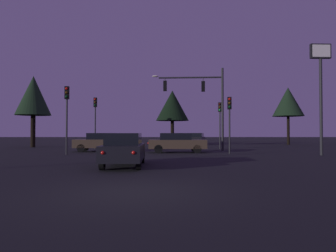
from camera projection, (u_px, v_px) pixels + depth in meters
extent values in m
plane|color=black|center=(159.00, 148.00, 32.61)|extent=(168.00, 168.00, 0.00)
cylinder|color=#232326|center=(222.00, 109.00, 26.89)|extent=(0.20, 0.20, 7.14)
cylinder|color=#232326|center=(190.00, 78.00, 27.11)|extent=(5.53, 0.47, 0.14)
ellipsoid|color=#F4EACC|center=(155.00, 76.00, 27.29)|extent=(0.56, 0.28, 0.16)
cylinder|color=#232326|center=(203.00, 79.00, 27.04)|extent=(0.05, 0.05, 0.33)
cube|color=black|center=(203.00, 86.00, 27.03)|extent=(0.31, 0.26, 0.90)
sphere|color=red|center=(202.00, 83.00, 27.18)|extent=(0.18, 0.18, 0.18)
sphere|color=#56380C|center=(202.00, 87.00, 27.17)|extent=(0.18, 0.18, 0.18)
sphere|color=#0C4219|center=(202.00, 90.00, 27.16)|extent=(0.18, 0.18, 0.18)
cylinder|color=#232326|center=(164.00, 79.00, 27.23)|extent=(0.05, 0.05, 0.26)
cube|color=black|center=(164.00, 86.00, 27.22)|extent=(0.31, 0.26, 0.90)
sphere|color=red|center=(165.00, 83.00, 27.37)|extent=(0.18, 0.18, 0.18)
sphere|color=#56380C|center=(165.00, 86.00, 27.36)|extent=(0.18, 0.18, 0.18)
sphere|color=#0C4219|center=(165.00, 89.00, 27.35)|extent=(0.18, 0.18, 0.18)
cylinder|color=#232326|center=(219.00, 131.00, 29.32)|extent=(0.12, 0.12, 3.51)
cube|color=black|center=(219.00, 107.00, 29.37)|extent=(0.36, 0.33, 0.90)
sphere|color=#4C0A0A|center=(219.00, 104.00, 29.25)|extent=(0.18, 0.18, 0.18)
sphere|color=#56380C|center=(219.00, 107.00, 29.24)|extent=(0.18, 0.18, 0.18)
sphere|color=#1EE04C|center=(219.00, 110.00, 29.24)|extent=(0.18, 0.18, 0.18)
cylinder|color=#232326|center=(229.00, 132.00, 22.77)|extent=(0.12, 0.12, 3.26)
cube|color=black|center=(229.00, 103.00, 22.82)|extent=(0.33, 0.28, 0.90)
sphere|color=red|center=(229.00, 99.00, 22.69)|extent=(0.18, 0.18, 0.18)
sphere|color=#56380C|center=(229.00, 103.00, 22.68)|extent=(0.18, 0.18, 0.18)
sphere|color=#0C4219|center=(229.00, 107.00, 22.68)|extent=(0.18, 0.18, 0.18)
cylinder|color=#232326|center=(66.00, 127.00, 21.82)|extent=(0.12, 0.12, 3.90)
cube|color=black|center=(66.00, 93.00, 21.87)|extent=(0.33, 0.27, 0.90)
sphere|color=red|center=(66.00, 88.00, 21.74)|extent=(0.18, 0.18, 0.18)
sphere|color=#56380C|center=(66.00, 92.00, 21.74)|extent=(0.18, 0.18, 0.18)
sphere|color=#0C4219|center=(66.00, 96.00, 21.73)|extent=(0.18, 0.18, 0.18)
cylinder|color=#232326|center=(95.00, 128.00, 29.47)|extent=(0.12, 0.12, 3.98)
cube|color=black|center=(95.00, 102.00, 29.52)|extent=(0.31, 0.25, 0.90)
sphere|color=red|center=(94.00, 99.00, 29.39)|extent=(0.18, 0.18, 0.18)
sphere|color=#56380C|center=(94.00, 102.00, 29.38)|extent=(0.18, 0.18, 0.18)
sphere|color=#0C4219|center=(94.00, 105.00, 29.38)|extent=(0.18, 0.18, 0.18)
cube|color=black|center=(124.00, 152.00, 14.32)|extent=(1.83, 4.47, 0.68)
cube|color=black|center=(123.00, 139.00, 14.18)|extent=(1.53, 2.43, 0.52)
cylinder|color=black|center=(112.00, 157.00, 15.75)|extent=(0.22, 0.65, 0.64)
cylinder|color=black|center=(142.00, 157.00, 15.80)|extent=(0.22, 0.65, 0.64)
cylinder|color=black|center=(101.00, 162.00, 12.83)|extent=(0.22, 0.65, 0.64)
cylinder|color=black|center=(138.00, 162.00, 12.88)|extent=(0.22, 0.65, 0.64)
sphere|color=red|center=(102.00, 153.00, 12.08)|extent=(0.14, 0.14, 0.14)
sphere|color=red|center=(133.00, 153.00, 12.12)|extent=(0.14, 0.14, 0.14)
cube|color=#473828|center=(99.00, 143.00, 25.62)|extent=(4.19, 1.96, 0.68)
cube|color=black|center=(101.00, 136.00, 25.64)|extent=(2.29, 1.62, 0.52)
cylinder|color=black|center=(80.00, 148.00, 24.76)|extent=(0.65, 0.23, 0.64)
cylinder|color=black|center=(84.00, 147.00, 26.32)|extent=(0.65, 0.23, 0.64)
cylinder|color=black|center=(115.00, 148.00, 24.90)|extent=(0.65, 0.23, 0.64)
cylinder|color=black|center=(117.00, 147.00, 26.46)|extent=(0.65, 0.23, 0.64)
sphere|color=red|center=(124.00, 142.00, 25.12)|extent=(0.14, 0.14, 0.14)
sphere|color=red|center=(125.00, 142.00, 26.34)|extent=(0.14, 0.14, 0.14)
cube|color=#473828|center=(177.00, 144.00, 24.24)|extent=(4.47, 1.84, 0.68)
cube|color=black|center=(175.00, 136.00, 24.25)|extent=(2.43, 1.55, 0.52)
cylinder|color=black|center=(194.00, 148.00, 25.04)|extent=(0.64, 0.21, 0.64)
cylinder|color=black|center=(197.00, 149.00, 23.49)|extent=(0.64, 0.21, 0.64)
cylinder|color=black|center=(158.00, 148.00, 24.97)|extent=(0.64, 0.21, 0.64)
cylinder|color=black|center=(158.00, 149.00, 23.43)|extent=(0.64, 0.21, 0.64)
sphere|color=red|center=(148.00, 143.00, 24.80)|extent=(0.14, 0.14, 0.14)
sphere|color=red|center=(148.00, 143.00, 23.58)|extent=(0.14, 0.14, 0.14)
cube|color=black|center=(196.00, 139.00, 41.64)|extent=(2.70, 4.61, 0.68)
cube|color=black|center=(196.00, 135.00, 41.80)|extent=(2.01, 2.62, 0.52)
cylinder|color=black|center=(201.00, 142.00, 40.06)|extent=(0.34, 0.67, 0.64)
cylinder|color=black|center=(189.00, 142.00, 40.42)|extent=(0.34, 0.67, 0.64)
cylinder|color=black|center=(203.00, 142.00, 42.84)|extent=(0.34, 0.67, 0.64)
cylinder|color=black|center=(192.00, 142.00, 43.20)|extent=(0.34, 0.67, 0.64)
sphere|color=red|center=(203.00, 138.00, 43.62)|extent=(0.14, 0.14, 0.14)
sphere|color=red|center=(194.00, 138.00, 43.89)|extent=(0.14, 0.14, 0.14)
cylinder|color=#232326|center=(320.00, 107.00, 21.27)|extent=(0.20, 0.20, 6.63)
cube|color=black|center=(320.00, 51.00, 21.36)|extent=(1.41, 0.30, 1.00)
cube|color=white|center=(321.00, 51.00, 21.22)|extent=(1.23, 0.06, 0.84)
cylinder|color=black|center=(172.00, 133.00, 36.04)|extent=(0.39, 0.39, 2.95)
cone|color=black|center=(172.00, 106.00, 36.11)|extent=(3.80, 3.80, 3.51)
cylinder|color=black|center=(32.00, 131.00, 33.39)|extent=(0.49, 0.49, 3.44)
cone|color=black|center=(33.00, 95.00, 33.48)|extent=(3.71, 3.71, 4.24)
cylinder|color=black|center=(288.00, 130.00, 40.41)|extent=(0.35, 0.35, 3.70)
cone|color=black|center=(287.00, 102.00, 40.49)|extent=(3.97, 3.97, 3.75)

